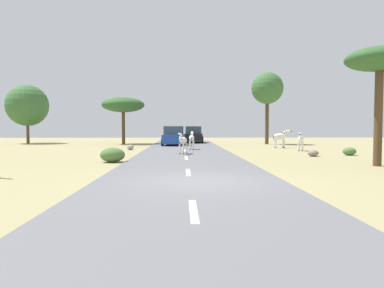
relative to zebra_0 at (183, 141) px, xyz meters
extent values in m
plane|color=#998E60|center=(0.52, -10.90, -0.86)|extent=(90.00, 90.00, 0.00)
cube|color=slate|center=(0.18, -10.90, -0.84)|extent=(6.00, 64.00, 0.05)
cube|color=silver|center=(0.18, -14.90, -0.81)|extent=(0.16, 2.00, 0.01)
cube|color=silver|center=(0.18, -8.90, -0.81)|extent=(0.16, 2.00, 0.01)
cube|color=silver|center=(0.18, -2.90, -0.81)|extent=(0.16, 2.00, 0.01)
cube|color=silver|center=(0.18, 3.10, -0.81)|extent=(0.16, 2.00, 0.01)
cube|color=silver|center=(0.18, 9.10, -0.81)|extent=(0.16, 2.00, 0.01)
cube|color=silver|center=(0.18, 15.10, -0.81)|extent=(0.16, 2.00, 0.01)
ellipsoid|color=silver|center=(0.03, 0.08, 0.02)|extent=(0.68, 1.01, 0.45)
cylinder|color=silver|center=(-0.19, -0.17, -0.49)|extent=(0.12, 0.12, 0.64)
cylinder|color=#28231E|center=(-0.19, -0.17, -0.79)|extent=(0.14, 0.14, 0.04)
cylinder|color=silver|center=(0.03, -0.26, -0.49)|extent=(0.12, 0.12, 0.64)
cylinder|color=#28231E|center=(0.03, -0.26, -0.79)|extent=(0.14, 0.14, 0.04)
cylinder|color=silver|center=(0.02, 0.41, -0.49)|extent=(0.12, 0.12, 0.64)
cylinder|color=#28231E|center=(0.02, 0.41, -0.79)|extent=(0.14, 0.14, 0.04)
cylinder|color=silver|center=(0.25, 0.32, -0.49)|extent=(0.12, 0.12, 0.64)
cylinder|color=#28231E|center=(0.25, 0.32, -0.79)|extent=(0.14, 0.14, 0.04)
cylinder|color=silver|center=(-0.13, -0.35, 0.25)|extent=(0.28, 0.38, 0.38)
cube|color=black|center=(-0.13, -0.35, 0.32)|extent=(0.14, 0.30, 0.26)
ellipsoid|color=silver|center=(-0.20, -0.56, 0.39)|extent=(0.30, 0.45, 0.21)
ellipsoid|color=black|center=(-0.26, -0.71, 0.37)|extent=(0.16, 0.18, 0.12)
cone|color=silver|center=(-0.22, -0.44, 0.49)|extent=(0.10, 0.10, 0.12)
cone|color=silver|center=(-0.11, -0.48, 0.49)|extent=(0.10, 0.10, 0.12)
cylinder|color=black|center=(0.19, 0.52, -0.07)|extent=(0.08, 0.14, 0.38)
ellipsoid|color=silver|center=(7.97, 6.76, 0.08)|extent=(1.12, 0.58, 0.51)
cylinder|color=silver|center=(8.34, 6.67, -0.50)|extent=(0.12, 0.12, 0.73)
cylinder|color=#28231E|center=(8.34, 6.67, -0.84)|extent=(0.14, 0.14, 0.05)
cylinder|color=silver|center=(8.30, 6.94, -0.50)|extent=(0.12, 0.12, 0.73)
cylinder|color=#28231E|center=(8.30, 6.94, -0.84)|extent=(0.14, 0.14, 0.05)
cylinder|color=silver|center=(7.64, 6.58, -0.50)|extent=(0.12, 0.12, 0.73)
cylinder|color=#28231E|center=(7.64, 6.58, -0.84)|extent=(0.14, 0.14, 0.05)
cylinder|color=silver|center=(7.60, 6.85, -0.50)|extent=(0.12, 0.12, 0.73)
cylinder|color=#28231E|center=(7.60, 6.85, -0.84)|extent=(0.14, 0.14, 0.05)
cylinder|color=silver|center=(8.48, 6.83, 0.35)|extent=(0.41, 0.25, 0.43)
cube|color=black|center=(8.48, 6.83, 0.43)|extent=(0.36, 0.09, 0.30)
ellipsoid|color=silver|center=(8.73, 6.87, 0.51)|extent=(0.49, 0.26, 0.23)
ellipsoid|color=black|center=(8.92, 6.89, 0.49)|extent=(0.18, 0.16, 0.14)
cone|color=silver|center=(8.62, 6.78, 0.62)|extent=(0.10, 0.10, 0.14)
cone|color=silver|center=(8.60, 6.92, 0.62)|extent=(0.10, 0.10, 0.14)
cylinder|color=black|center=(7.44, 6.69, -0.01)|extent=(0.16, 0.06, 0.43)
ellipsoid|color=silver|center=(0.67, 4.18, 0.04)|extent=(0.46, 0.99, 0.46)
cylinder|color=silver|center=(0.82, 4.48, -0.49)|extent=(0.10, 0.10, 0.66)
cylinder|color=#28231E|center=(0.82, 4.48, -0.79)|extent=(0.12, 0.12, 0.04)
cylinder|color=silver|center=(0.57, 4.50, -0.49)|extent=(0.10, 0.10, 0.66)
cylinder|color=#28231E|center=(0.57, 4.50, -0.79)|extent=(0.12, 0.12, 0.04)
cylinder|color=silver|center=(0.77, 3.86, -0.49)|extent=(0.10, 0.10, 0.66)
cylinder|color=#28231E|center=(0.77, 3.86, -0.79)|extent=(0.12, 0.12, 0.04)
cylinder|color=silver|center=(0.52, 3.87, -0.49)|extent=(0.10, 0.10, 0.66)
cylinder|color=#28231E|center=(0.52, 3.87, -0.79)|extent=(0.12, 0.12, 0.04)
cylinder|color=silver|center=(0.71, 4.64, 0.27)|extent=(0.20, 0.36, 0.39)
cube|color=black|center=(0.71, 4.64, 0.35)|extent=(0.06, 0.32, 0.27)
ellipsoid|color=silver|center=(0.73, 4.87, 0.41)|extent=(0.21, 0.43, 0.21)
ellipsoid|color=black|center=(0.74, 5.03, 0.40)|extent=(0.13, 0.16, 0.13)
cone|color=silver|center=(0.78, 4.76, 0.52)|extent=(0.08, 0.08, 0.12)
cone|color=silver|center=(0.66, 4.77, 0.52)|extent=(0.08, 0.08, 0.12)
cylinder|color=black|center=(0.63, 3.70, -0.05)|extent=(0.05, 0.14, 0.39)
ellipsoid|color=silver|center=(8.56, 3.34, -0.02)|extent=(0.73, 1.03, 0.45)
cylinder|color=silver|center=(8.32, 3.10, -0.54)|extent=(0.13, 0.13, 0.66)
cylinder|color=#28231E|center=(8.32, 3.10, -0.84)|extent=(0.14, 0.14, 0.04)
cylinder|color=silver|center=(8.55, 3.00, -0.54)|extent=(0.13, 0.13, 0.66)
cylinder|color=#28231E|center=(8.55, 3.00, -0.84)|extent=(0.14, 0.14, 0.04)
cylinder|color=silver|center=(8.57, 3.68, -0.54)|extent=(0.13, 0.13, 0.66)
cylinder|color=#28231E|center=(8.57, 3.68, -0.84)|extent=(0.14, 0.14, 0.04)
cylinder|color=silver|center=(8.79, 3.58, -0.54)|extent=(0.13, 0.13, 0.66)
cylinder|color=#28231E|center=(8.79, 3.58, -0.84)|extent=(0.14, 0.14, 0.04)
cylinder|color=silver|center=(8.38, 2.92, 0.22)|extent=(0.30, 0.38, 0.39)
cube|color=black|center=(8.38, 2.92, 0.30)|extent=(0.16, 0.31, 0.27)
ellipsoid|color=silver|center=(8.29, 2.71, 0.36)|extent=(0.32, 0.45, 0.21)
ellipsoid|color=black|center=(8.22, 2.55, 0.35)|extent=(0.17, 0.18, 0.13)
cone|color=silver|center=(8.27, 2.83, 0.47)|extent=(0.10, 0.10, 0.12)
cone|color=silver|center=(8.39, 2.78, 0.47)|extent=(0.10, 0.10, 0.12)
cylinder|color=black|center=(8.74, 3.78, -0.10)|extent=(0.09, 0.14, 0.39)
cube|color=black|center=(1.17, 15.57, -0.23)|extent=(1.90, 4.24, 0.80)
cube|color=#334751|center=(1.18, 15.77, 0.55)|extent=(1.69, 2.24, 0.76)
cube|color=black|center=(1.12, 13.41, -0.51)|extent=(1.71, 0.20, 0.24)
cylinder|color=black|center=(0.24, 14.25, -0.47)|extent=(0.24, 0.68, 0.68)
cylinder|color=black|center=(2.04, 14.20, -0.47)|extent=(0.24, 0.68, 0.68)
cylinder|color=black|center=(0.30, 16.94, -0.47)|extent=(0.24, 0.68, 0.68)
cylinder|color=black|center=(2.10, 16.90, -0.47)|extent=(0.24, 0.68, 0.68)
cube|color=#1E479E|center=(-0.79, 10.53, -0.23)|extent=(2.05, 4.30, 0.80)
cube|color=#334751|center=(-0.80, 10.33, 0.55)|extent=(1.77, 2.29, 0.76)
cube|color=black|center=(-0.65, 12.68, -0.51)|extent=(1.72, 0.26, 0.24)
cylinder|color=black|center=(0.19, 11.82, -0.47)|extent=(0.26, 0.69, 0.68)
cylinder|color=black|center=(-1.60, 11.93, -0.47)|extent=(0.26, 0.69, 0.68)
cylinder|color=black|center=(0.03, 9.13, -0.47)|extent=(0.26, 0.69, 0.68)
cylinder|color=black|center=(-1.76, 9.23, -0.47)|extent=(0.26, 0.69, 0.68)
cylinder|color=#4C3823|center=(8.43, 13.02, 1.29)|extent=(0.36, 0.36, 4.31)
sphere|color=#386633|center=(8.43, 13.02, 4.71)|extent=(3.14, 3.14, 3.14)
cylinder|color=#4C3823|center=(-5.95, 13.83, 0.73)|extent=(0.33, 0.33, 3.19)
ellipsoid|color=#2D5628|center=(-5.95, 13.83, 3.07)|extent=(4.26, 4.26, 1.49)
cylinder|color=#4C3823|center=(8.62, -6.58, 1.23)|extent=(0.35, 0.35, 4.19)
ellipsoid|color=#2D5628|center=(8.62, -6.58, 3.85)|extent=(2.94, 2.94, 1.03)
cylinder|color=brown|center=(-16.18, 15.47, 0.26)|extent=(0.30, 0.30, 2.25)
sphere|color=#386633|center=(-16.18, 15.47, 3.10)|extent=(4.30, 4.30, 4.30)
ellipsoid|color=#4C7038|center=(10.18, -0.75, -0.62)|extent=(0.80, 0.72, 0.48)
ellipsoid|color=#4C7038|center=(-3.47, -4.57, -0.50)|extent=(1.21, 1.09, 0.72)
ellipsoid|color=gray|center=(7.66, -1.49, -0.67)|extent=(0.63, 0.59, 0.39)
ellipsoid|color=gray|center=(-3.95, 4.73, -0.67)|extent=(0.51, 0.55, 0.39)
camera|label=1|loc=(-0.06, -21.95, 0.88)|focal=33.04mm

